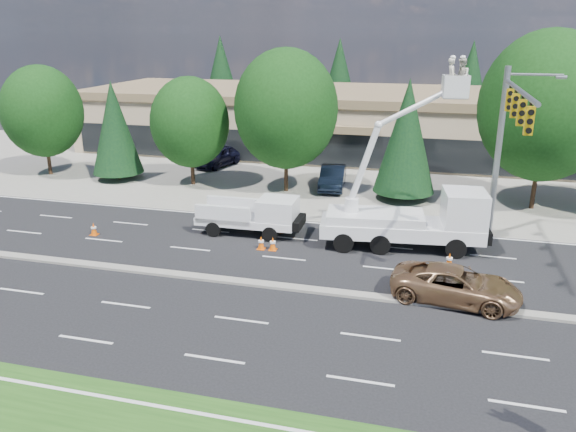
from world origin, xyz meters
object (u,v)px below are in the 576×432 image
(signal_mast, at_px, (506,132))
(utility_pickup, at_px, (254,219))
(bucket_truck, at_px, (417,210))
(minivan, at_px, (456,285))

(signal_mast, height_order, utility_pickup, signal_mast)
(bucket_truck, bearing_deg, minivan, -78.22)
(signal_mast, height_order, minivan, signal_mast)
(signal_mast, distance_m, utility_pickup, 13.56)
(bucket_truck, bearing_deg, utility_pickup, 173.79)
(signal_mast, relative_size, utility_pickup, 1.84)
(bucket_truck, height_order, minivan, bucket_truck)
(signal_mast, relative_size, bucket_truck, 1.06)
(utility_pickup, bearing_deg, minivan, -28.76)
(utility_pickup, relative_size, minivan, 1.05)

